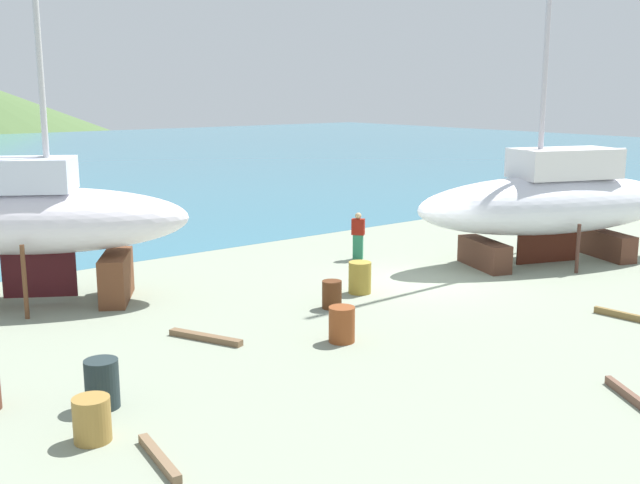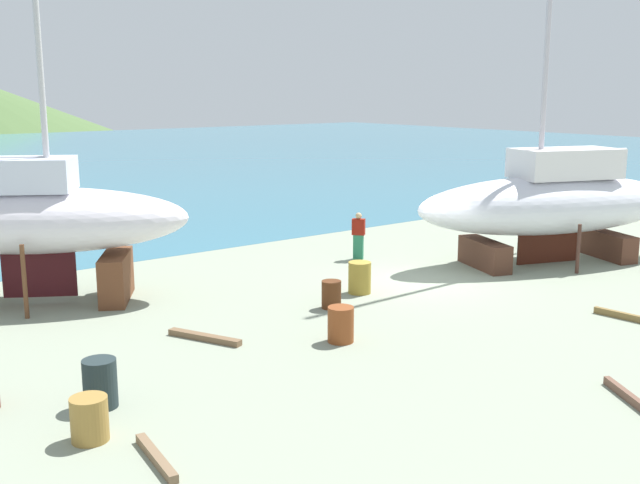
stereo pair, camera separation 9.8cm
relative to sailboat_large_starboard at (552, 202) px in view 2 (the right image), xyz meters
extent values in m
plane|color=gray|center=(-5.12, -1.74, -2.12)|extent=(42.33, 42.33, 0.00)
cube|color=#543224|center=(-2.35, 0.85, -1.66)|extent=(1.47, 2.48, 0.92)
cube|color=#543123|center=(2.27, -0.82, -1.66)|extent=(1.47, 2.48, 0.92)
cylinder|color=#4C3026|center=(-0.60, -1.53, -1.31)|extent=(0.12, 0.12, 1.62)
cylinder|color=#4D402C|center=(0.52, 1.56, -1.31)|extent=(0.12, 0.12, 1.62)
ellipsoid|color=silver|center=(-0.04, 0.01, -0.11)|extent=(10.26, 6.15, 1.99)
cube|color=#4C1E12|center=(-0.04, 0.01, -1.80)|extent=(2.25, 0.88, 1.39)
cube|color=white|center=(0.42, -0.15, 1.29)|extent=(3.94, 2.89, 0.99)
cylinder|color=#BAC0BF|center=(1.11, -0.40, 1.69)|extent=(3.28, 1.29, 0.13)
cube|color=brown|center=(-13.64, 4.68, -1.46)|extent=(1.76, 2.29, 1.33)
cylinder|color=brown|center=(-14.63, 7.08, -1.14)|extent=(0.12, 0.12, 1.97)
cylinder|color=brown|center=(-16.23, 4.43, -1.14)|extent=(0.12, 0.12, 1.97)
ellipsoid|color=silver|center=(-15.43, 5.75, 0.20)|extent=(8.60, 6.71, 1.81)
cube|color=#451519|center=(-15.43, 5.75, -1.33)|extent=(1.76, 1.10, 1.27)
cube|color=silver|center=(-15.79, 5.97, 1.47)|extent=(3.44, 2.99, 0.90)
cube|color=#29744F|center=(-4.83, 4.42, -1.69)|extent=(0.37, 0.39, 0.88)
cube|color=maroon|center=(-4.83, 4.42, -0.97)|extent=(0.46, 0.49, 0.56)
sphere|color=tan|center=(-4.83, 4.42, -0.58)|extent=(0.22, 0.22, 0.22)
cylinder|color=#532A13|center=(-9.37, 0.28, -1.74)|extent=(0.71, 0.71, 0.76)
cylinder|color=#A28631|center=(-7.75, 0.98, -1.66)|extent=(0.90, 0.90, 0.93)
cylinder|color=olive|center=(-17.57, -3.38, -1.74)|extent=(0.84, 0.84, 0.78)
cylinder|color=brown|center=(-10.95, -2.04, -1.70)|extent=(0.80, 0.80, 0.85)
cylinder|color=#232F31|center=(-16.89, -2.16, -1.66)|extent=(0.86, 0.86, 0.93)
cube|color=brown|center=(-17.03, -4.77, -2.05)|extent=(0.36, 1.68, 0.15)
cube|color=brown|center=(-8.81, -8.13, -2.04)|extent=(1.03, 1.60, 0.16)
cube|color=brown|center=(-13.45, 0.03, -2.05)|extent=(1.03, 1.92, 0.15)
camera|label=1|loc=(-21.90, -15.13, 3.74)|focal=42.40mm
camera|label=2|loc=(-21.82, -15.19, 3.74)|focal=42.40mm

